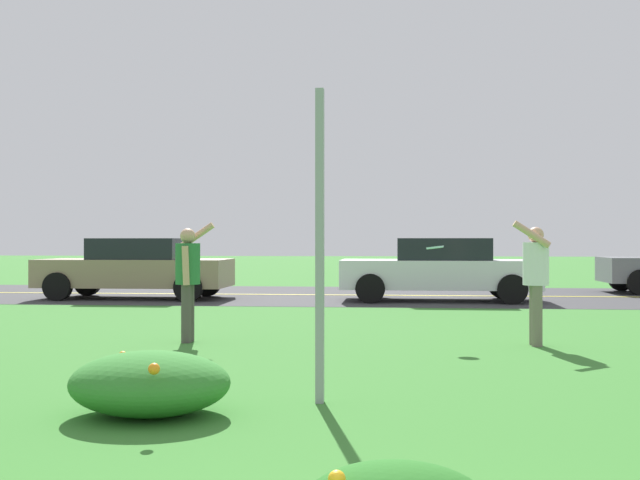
% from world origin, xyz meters
% --- Properties ---
extents(ground_plane, '(120.00, 120.00, 0.00)m').
position_xyz_m(ground_plane, '(0.00, 9.31, 0.00)').
color(ground_plane, '#387A2D').
extents(highway_strip, '(120.00, 7.32, 0.01)m').
position_xyz_m(highway_strip, '(0.00, 18.63, 0.00)').
color(highway_strip, '#38383A').
rests_on(highway_strip, ground).
extents(highway_center_stripe, '(120.00, 0.16, 0.00)m').
position_xyz_m(highway_center_stripe, '(0.00, 18.63, 0.01)').
color(highway_center_stripe, yellow).
rests_on(highway_center_stripe, ground).
extents(daylily_clump_front_left, '(1.29, 1.19, 0.51)m').
position_xyz_m(daylily_clump_front_left, '(-2.03, 4.57, 0.26)').
color(daylily_clump_front_left, '#337F2D').
rests_on(daylily_clump_front_left, ground).
extents(sign_post_near_path, '(0.07, 0.10, 2.71)m').
position_xyz_m(sign_post_near_path, '(-0.73, 5.20, 1.35)').
color(sign_post_near_path, '#93969B').
rests_on(sign_post_near_path, ground).
extents(person_thrower_green_shirt, '(0.50, 0.49, 1.66)m').
position_xyz_m(person_thrower_green_shirt, '(-2.95, 9.09, 0.94)').
color(person_thrower_green_shirt, '#287038').
rests_on(person_thrower_green_shirt, ground).
extents(person_catcher_white_shirt, '(0.51, 0.49, 1.66)m').
position_xyz_m(person_catcher_white_shirt, '(1.75, 9.19, 0.95)').
color(person_catcher_white_shirt, silver).
rests_on(person_catcher_white_shirt, ground).
extents(frisbee_pale_blue, '(0.24, 0.24, 0.06)m').
position_xyz_m(frisbee_pale_blue, '(0.43, 9.42, 1.30)').
color(frisbee_pale_blue, '#ADD6E5').
extents(car_white_center_right, '(4.50, 2.00, 1.45)m').
position_xyz_m(car_white_center_right, '(0.87, 16.98, 0.74)').
color(car_white_center_right, silver).
rests_on(car_white_center_right, ground).
extents(car_tan_rightmost, '(4.50, 2.00, 1.45)m').
position_xyz_m(car_tan_rightmost, '(-6.37, 16.98, 0.74)').
color(car_tan_rightmost, '#937F60').
rests_on(car_tan_rightmost, ground).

